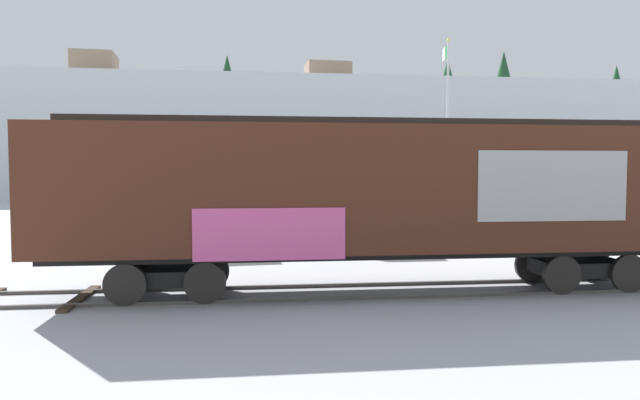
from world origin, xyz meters
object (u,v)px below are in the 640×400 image
Objects in this scene: parked_car_green at (213,229)px; parked_car_tan at (372,228)px; freight_car at (384,191)px; flagpole at (447,115)px.

parked_car_tan is (5.67, -0.03, -0.03)m from parked_car_green.
freight_car is 8.20m from parked_car_green.
flagpole is 14.13m from parked_car_green.
flagpole reaches higher than parked_car_green.
parked_car_green is at bearing 123.97° from freight_car.
flagpole reaches higher than freight_car.
parked_car_green is 5.67m from parked_car_tan.
parked_car_tan is (1.18, 6.65, -1.59)m from freight_car.
flagpole is at bearing 53.89° from parked_car_tan.
flagpole is 2.22× the size of parked_car_green.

